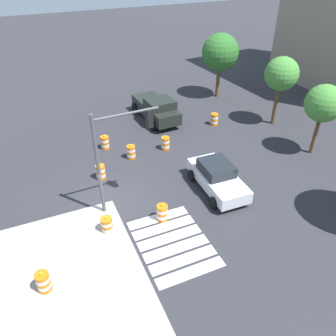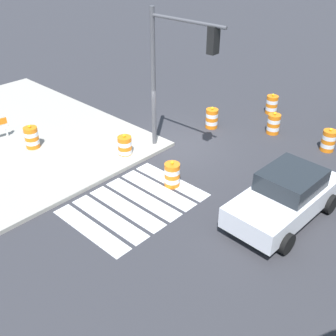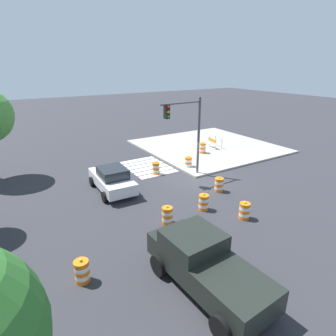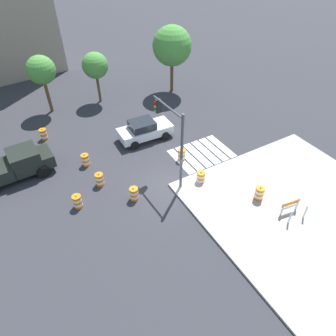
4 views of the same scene
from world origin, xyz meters
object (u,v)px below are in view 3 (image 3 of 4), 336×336
traffic_barrel_crosswalk_end (188,163)px  traffic_barrel_near_corner (204,202)px  traffic_barrel_opposite_curb (156,168)px  pickup_truck (203,263)px  traffic_barrel_median_far (219,185)px  sports_car (112,179)px  traffic_barrel_lane_center (244,211)px  construction_barricade (214,142)px  traffic_light_pole (186,124)px  traffic_barrel_on_sidewalk (203,148)px  traffic_barrel_far_curb (167,215)px  traffic_barrel_median_near (82,271)px

traffic_barrel_crosswalk_end → traffic_barrel_near_corner: bearing=151.6°
traffic_barrel_opposite_curb → pickup_truck: bearing=159.1°
traffic_barrel_median_far → traffic_barrel_opposite_curb: bearing=22.0°
sports_car → traffic_barrel_opposite_curb: sports_car is taller
sports_car → traffic_barrel_crosswalk_end: (0.88, -6.65, -0.36)m
traffic_barrel_crosswalk_end → traffic_barrel_lane_center: bearing=165.7°
traffic_barrel_lane_center → traffic_barrel_opposite_curb: (8.13, 0.79, 0.00)m
construction_barricade → traffic_light_pole: traffic_light_pole is taller
traffic_barrel_on_sidewalk → traffic_barrel_crosswalk_end: bearing=125.2°
traffic_barrel_opposite_curb → traffic_light_pole: (-1.76, -1.44, 3.46)m
traffic_barrel_near_corner → traffic_barrel_on_sidewalk: size_ratio=1.00×
traffic_barrel_on_sidewalk → traffic_barrel_near_corner: bearing=142.0°
traffic_barrel_near_corner → sports_car: bearing=33.8°
traffic_barrel_far_curb → traffic_barrel_lane_center: same height
pickup_truck → traffic_barrel_opposite_curb: bearing=-20.9°
traffic_barrel_median_near → traffic_barrel_far_curb: size_ratio=1.00×
sports_car → construction_barricade: size_ratio=3.27×
traffic_barrel_crosswalk_end → traffic_light_pole: size_ratio=0.19×
construction_barricade → pickup_truck: bearing=138.3°
traffic_barrel_far_curb → traffic_barrel_on_sidewalk: 12.27m
traffic_barrel_median_far → traffic_barrel_far_curb: bearing=107.8°
traffic_barrel_median_near → traffic_barrel_opposite_curb: same height
traffic_barrel_crosswalk_end → traffic_light_pole: bearing=138.0°
traffic_barrel_median_near → traffic_barrel_opposite_curb: size_ratio=1.00×
traffic_barrel_median_near → traffic_barrel_on_sidewalk: (10.25, -13.85, 0.15)m
pickup_truck → construction_barricade: size_ratio=3.93×
traffic_barrel_median_far → construction_barricade: (7.59, -6.00, 0.27)m
traffic_barrel_crosswalk_end → construction_barricade: bearing=-59.6°
pickup_truck → traffic_barrel_crosswalk_end: pickup_truck is taller
sports_car → construction_barricade: sports_car is taller
traffic_light_pole → traffic_barrel_opposite_curb: bearing=39.3°
traffic_barrel_crosswalk_end → traffic_barrel_median_near: same height
traffic_barrel_far_curb → construction_barricade: 14.22m
sports_car → traffic_barrel_median_far: (-3.69, -5.80, -0.36)m
pickup_truck → construction_barricade: (13.51, -12.05, -0.25)m
traffic_barrel_median_far → traffic_light_pole: 4.64m
traffic_light_pole → construction_barricade: bearing=-55.1°
sports_car → construction_barricade: bearing=-71.7°
construction_barricade → traffic_barrel_lane_center: bearing=146.7°
sports_car → traffic_barrel_lane_center: bearing=-146.5°
pickup_truck → traffic_light_pole: (8.97, -5.54, 2.94)m
traffic_barrel_median_near → traffic_barrel_median_far: 10.37m
traffic_barrel_median_near → traffic_barrel_opposite_curb: 11.37m
traffic_barrel_median_far → traffic_barrel_lane_center: same height
traffic_barrel_far_curb → traffic_barrel_lane_center: bearing=-115.2°
traffic_barrel_far_curb → pickup_truck: bearing=165.0°
traffic_barrel_crosswalk_end → traffic_barrel_lane_center: size_ratio=1.00×
sports_car → traffic_barrel_lane_center: (-7.01, -4.64, -0.36)m
traffic_barrel_crosswalk_end → construction_barricade: size_ratio=0.76×
traffic_barrel_crosswalk_end → traffic_barrel_median_near: bearing=126.9°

